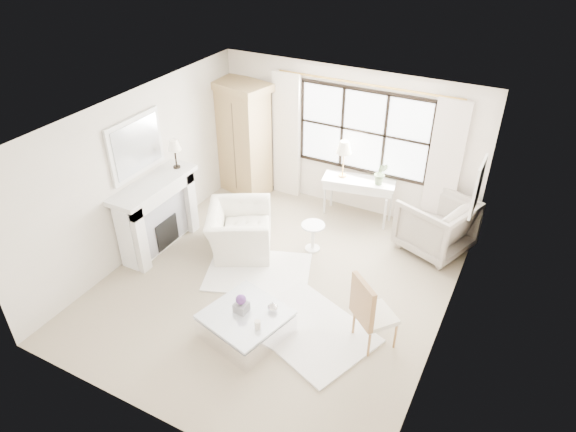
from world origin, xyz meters
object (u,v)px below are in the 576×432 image
(armoire, at_px, (242,138))
(coffee_table, at_px, (246,324))
(console_table, at_px, (358,199))
(club_armchair, at_px, (239,230))

(armoire, height_order, coffee_table, armoire)
(coffee_table, bearing_deg, console_table, 100.09)
(armoire, distance_m, coffee_table, 4.22)
(console_table, height_order, coffee_table, console_table)
(club_armchair, bearing_deg, coffee_table, -173.65)
(club_armchair, height_order, coffee_table, club_armchair)
(armoire, relative_size, club_armchair, 1.91)
(armoire, bearing_deg, console_table, 14.52)
(console_table, xyz_separation_m, coffee_table, (-0.25, -3.54, -0.22))
(armoire, distance_m, club_armchair, 2.22)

